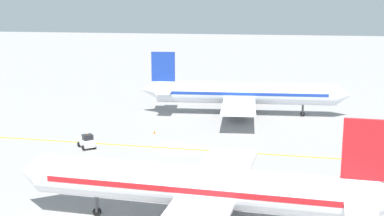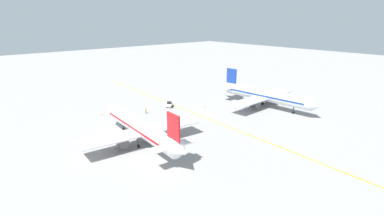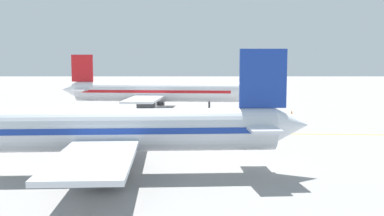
% 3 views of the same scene
% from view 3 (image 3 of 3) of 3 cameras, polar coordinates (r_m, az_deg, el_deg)
% --- Properties ---
extents(ground_plane, '(400.00, 400.00, 0.00)m').
position_cam_3_polar(ground_plane, '(59.49, -0.13, -3.20)').
color(ground_plane, gray).
extents(apron_yellow_centreline, '(7.75, 119.80, 0.01)m').
position_cam_3_polar(apron_yellow_centreline, '(59.49, -0.13, -3.20)').
color(apron_yellow_centreline, yellow).
rests_on(apron_yellow_centreline, ground).
extents(airplane_at_gate, '(28.23, 35.52, 10.60)m').
position_cam_3_polar(airplane_at_gate, '(38.48, -11.29, -2.90)').
color(airplane_at_gate, silver).
rests_on(airplane_at_gate, ground).
extents(airplane_adjacent_stand, '(28.35, 35.55, 10.60)m').
position_cam_3_polar(airplane_adjacent_stand, '(82.78, -4.75, 2.01)').
color(airplane_adjacent_stand, white).
rests_on(airplane_adjacent_stand, ground).
extents(baggage_tug_white, '(3.28, 3.04, 2.11)m').
position_cam_3_polar(baggage_tug_white, '(62.07, 10.97, -2.08)').
color(baggage_tug_white, white).
rests_on(baggage_tug_white, ground).
extents(ground_crew_worker, '(0.33, 0.55, 1.68)m').
position_cam_3_polar(ground_crew_worker, '(70.98, 9.21, -1.01)').
color(ground_crew_worker, '#23232D').
rests_on(ground_crew_worker, ground).
extents(traffic_cone_near_nose, '(0.32, 0.32, 0.55)m').
position_cam_3_polar(traffic_cone_near_nose, '(82.87, 12.54, -0.50)').
color(traffic_cone_near_nose, orange).
rests_on(traffic_cone_near_nose, ground).
extents(traffic_cone_mid_apron, '(0.32, 0.32, 0.55)m').
position_cam_3_polar(traffic_cone_mid_apron, '(52.79, 4.90, -4.13)').
color(traffic_cone_mid_apron, orange).
rests_on(traffic_cone_mid_apron, ground).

